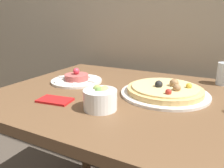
# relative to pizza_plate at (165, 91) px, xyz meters

# --- Properties ---
(dining_table) EXTENTS (1.02, 0.82, 0.77)m
(dining_table) POSITION_rel_pizza_plate_xyz_m (-0.15, -0.05, -0.14)
(dining_table) COLOR brown
(dining_table) RESTS_ON ground_plane
(pizza_plate) EXTENTS (0.34, 0.34, 0.06)m
(pizza_plate) POSITION_rel_pizza_plate_xyz_m (0.00, 0.00, 0.00)
(pizza_plate) COLOR silver
(pizza_plate) RESTS_ON dining_table
(tartare_plate) EXTENTS (0.24, 0.24, 0.07)m
(tartare_plate) POSITION_rel_pizza_plate_xyz_m (-0.42, -0.01, -0.00)
(tartare_plate) COLOR silver
(tartare_plate) RESTS_ON dining_table
(small_bowl) EXTENTS (0.11, 0.11, 0.08)m
(small_bowl) POSITION_rel_pizza_plate_xyz_m (-0.15, -0.24, 0.02)
(small_bowl) COLOR white
(small_bowl) RESTS_ON dining_table
(napkin) EXTENTS (0.13, 0.09, 0.01)m
(napkin) POSITION_rel_pizza_plate_xyz_m (-0.34, -0.26, -0.01)
(napkin) COLOR red
(napkin) RESTS_ON dining_table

